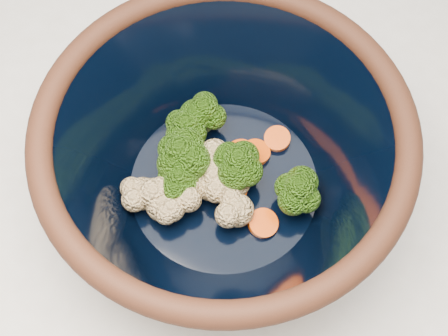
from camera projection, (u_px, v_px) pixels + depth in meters
name	position (u px, v px, depth m)	size (l,w,h in m)	color
ground	(217.00, 335.00, 1.44)	(3.00, 3.00, 0.00)	#9E7A54
counter	(214.00, 278.00, 1.04)	(1.20, 1.20, 0.90)	beige
mixing_bowl	(224.00, 161.00, 0.54)	(0.32, 0.32, 0.14)	black
vegetable_pile	(214.00, 168.00, 0.56)	(0.16, 0.15, 0.06)	#608442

